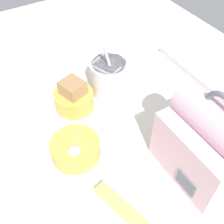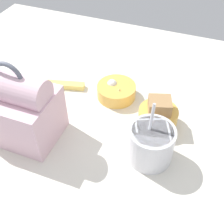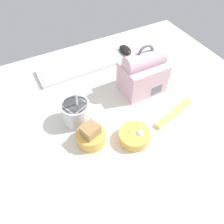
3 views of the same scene
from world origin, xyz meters
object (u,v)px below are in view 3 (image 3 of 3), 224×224
(bento_bowl_snacks, at_px, (134,136))
(chopstick_case, at_px, (174,113))
(keyboard, at_px, (81,66))
(bento_bowl_sandwich, at_px, (91,136))
(soup_cup, at_px, (76,112))
(lunch_bag, at_px, (143,73))
(computer_mouse, at_px, (125,50))

(bento_bowl_snacks, bearing_deg, chopstick_case, 7.74)
(keyboard, bearing_deg, bento_bowl_sandwich, -107.64)
(keyboard, relative_size, bento_bowl_sandwich, 4.09)
(soup_cup, bearing_deg, bento_bowl_snacks, -49.96)
(lunch_bag, height_order, bento_bowl_snacks, lunch_bag)
(bento_bowl_sandwich, bearing_deg, chopstick_case, -6.13)
(soup_cup, relative_size, bento_bowl_snacks, 1.38)
(keyboard, xyz_separation_m, soup_cup, (-0.14, -0.30, 0.04))
(lunch_bag, relative_size, computer_mouse, 2.53)
(computer_mouse, relative_size, chopstick_case, 0.42)
(lunch_bag, distance_m, bento_bowl_snacks, 0.28)
(soup_cup, xyz_separation_m, chopstick_case, (0.35, -0.15, -0.04))
(lunch_bag, distance_m, soup_cup, 0.32)
(bento_bowl_snacks, bearing_deg, bento_bowl_sandwich, 155.09)
(bento_bowl_snacks, bearing_deg, keyboard, 91.00)
(soup_cup, bearing_deg, lunch_bag, 7.00)
(keyboard, distance_m, bento_bowl_sandwich, 0.43)
(keyboard, bearing_deg, bento_bowl_snacks, -89.00)
(bento_bowl_sandwich, bearing_deg, lunch_bag, 26.12)
(bento_bowl_snacks, xyz_separation_m, chopstick_case, (0.20, 0.03, -0.01))
(lunch_bag, xyz_separation_m, soup_cup, (-0.31, -0.04, -0.04))
(bento_bowl_sandwich, height_order, chopstick_case, bento_bowl_sandwich)
(lunch_bag, distance_m, computer_mouse, 0.29)
(lunch_bag, distance_m, bento_bowl_sandwich, 0.34)
(lunch_bag, xyz_separation_m, computer_mouse, (0.07, 0.27, -0.07))
(keyboard, relative_size, chopstick_case, 2.02)
(computer_mouse, bearing_deg, lunch_bag, -105.54)
(soup_cup, relative_size, bento_bowl_sandwich, 1.51)
(chopstick_case, bearing_deg, lunch_bag, 100.67)
(keyboard, relative_size, lunch_bag, 1.91)
(keyboard, relative_size, computer_mouse, 4.84)
(bento_bowl_snacks, relative_size, chopstick_case, 0.54)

